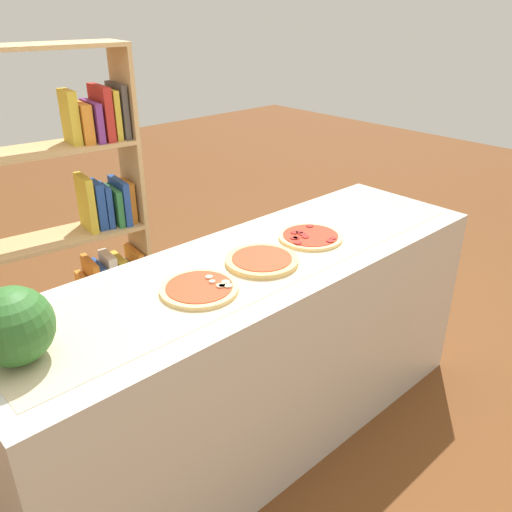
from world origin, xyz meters
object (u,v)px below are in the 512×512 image
pizza_pepperoni_2 (310,237)px  watermelon (13,326)px  bookshelf (78,245)px  pizza_mushroom_0 (200,288)px  pizza_plain_1 (262,260)px

pizza_pepperoni_2 → watermelon: bearing=-179.6°
watermelon → bookshelf: size_ratio=0.14×
pizza_mushroom_0 → pizza_pepperoni_2: bearing=3.7°
pizza_mushroom_0 → pizza_plain_1: 0.31m
watermelon → bookshelf: bearing=56.6°
bookshelf → pizza_mushroom_0: bearing=-87.6°
pizza_mushroom_0 → pizza_pepperoni_2: size_ratio=1.02×
pizza_mushroom_0 → watermelon: 0.62m
bookshelf → pizza_pepperoni_2: bearing=-52.7°
pizza_pepperoni_2 → bookshelf: 1.09m
pizza_plain_1 → watermelon: size_ratio=1.26×
pizza_plain_1 → watermelon: 0.93m
watermelon → bookshelf: bookshelf is taller
pizza_plain_1 → pizza_pepperoni_2: same height
pizza_plain_1 → watermelon: bearing=178.7°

